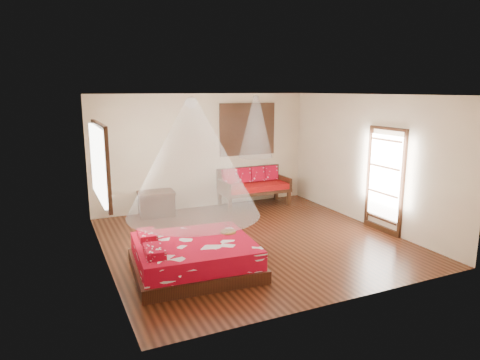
% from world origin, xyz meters
% --- Properties ---
extents(room, '(5.54, 5.54, 2.84)m').
position_xyz_m(room, '(0.00, 0.00, 1.40)').
color(room, black).
rests_on(room, ground).
extents(bed, '(2.06, 1.90, 0.63)m').
position_xyz_m(bed, '(-1.51, -0.91, 0.25)').
color(bed, black).
rests_on(bed, floor).
extents(daybed, '(1.76, 0.78, 0.94)m').
position_xyz_m(daybed, '(1.19, 2.38, 0.52)').
color(daybed, black).
rests_on(daybed, floor).
extents(storage_chest, '(0.89, 0.69, 0.57)m').
position_xyz_m(storage_chest, '(-1.29, 2.45, 0.29)').
color(storage_chest, black).
rests_on(storage_chest, floor).
extents(shutter_panel, '(1.52, 0.06, 1.32)m').
position_xyz_m(shutter_panel, '(1.19, 2.72, 1.90)').
color(shutter_panel, black).
rests_on(shutter_panel, wall_back).
extents(window_left, '(0.10, 1.74, 1.34)m').
position_xyz_m(window_left, '(-2.71, 0.20, 1.70)').
color(window_left, black).
rests_on(window_left, wall_left).
extents(glazed_door, '(0.08, 1.02, 2.16)m').
position_xyz_m(glazed_door, '(2.72, -0.60, 1.07)').
color(glazed_door, black).
rests_on(glazed_door, floor).
extents(wine_tray, '(0.27, 0.27, 0.22)m').
position_xyz_m(wine_tray, '(-0.82, -0.73, 0.56)').
color(wine_tray, brown).
rests_on(wine_tray, bed).
extents(mosquito_net_main, '(2.10, 2.10, 1.80)m').
position_xyz_m(mosquito_net_main, '(-1.49, -0.91, 1.85)').
color(mosquito_net_main, white).
rests_on(mosquito_net_main, ceiling).
extents(mosquito_net_daybed, '(0.83, 0.83, 1.50)m').
position_xyz_m(mosquito_net_daybed, '(1.19, 2.25, 2.00)').
color(mosquito_net_daybed, white).
rests_on(mosquito_net_daybed, ceiling).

